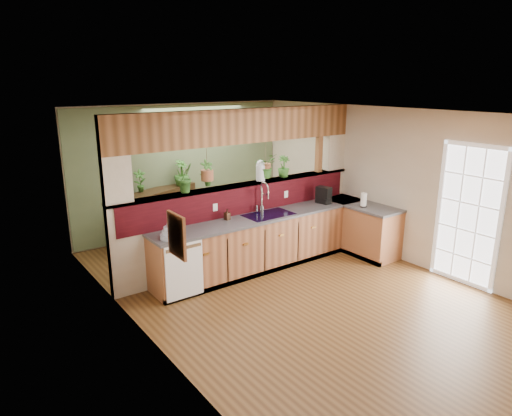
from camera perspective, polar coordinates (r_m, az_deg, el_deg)
ground at (r=6.98m, az=4.84°, el=-10.13°), size 4.60×7.00×0.01m
ceiling at (r=6.30m, az=5.39°, el=11.68°), size 4.60×7.00×0.01m
wall_back at (r=9.37m, az=-9.14°, el=4.84°), size 4.60×0.02×2.60m
wall_left at (r=5.36m, az=-13.84°, el=-3.67°), size 0.02×7.00×2.60m
wall_right at (r=8.18m, az=17.36°, el=2.74°), size 0.02×7.00×2.60m
pass_through_partition at (r=7.59m, az=-1.44°, el=1.65°), size 4.60×0.21×2.60m
pass_through_ledge at (r=7.54m, az=-1.64°, el=2.94°), size 4.60×0.21×0.04m
header_beam at (r=7.39m, az=-1.70°, el=10.19°), size 4.60×0.15×0.55m
sage_backwall at (r=9.35m, az=-9.08°, el=4.82°), size 4.55×0.02×2.55m
countertop at (r=7.92m, az=5.40°, el=-3.41°), size 4.14×1.52×0.90m
dishwasher at (r=6.54m, az=-8.94°, el=-7.73°), size 0.58×0.03×0.82m
navy_sink at (r=7.53m, az=1.58°, el=-1.40°), size 0.82×0.50×0.18m
french_door at (r=7.54m, az=24.94°, el=-1.05°), size 0.06×1.02×2.16m
framed_print at (r=4.59m, az=-9.86°, el=-3.41°), size 0.04×0.35×0.45m
faucet at (r=7.55m, az=0.90°, el=1.50°), size 0.23×0.23×0.53m
dish_stack at (r=6.47m, az=-10.65°, el=-3.10°), size 0.29×0.29×0.26m
soap_dispenser at (r=7.22m, az=-3.63°, el=-0.80°), size 0.09×0.09×0.17m
coffee_maker at (r=8.26m, az=8.51°, el=1.53°), size 0.16×0.27×0.30m
paper_towel at (r=8.14m, az=13.31°, el=0.96°), size 0.12×0.12×0.26m
glass_jar at (r=7.70m, az=0.58°, el=4.73°), size 0.16×0.16×0.35m
ledge_plant_left at (r=6.96m, az=-8.78°, el=3.78°), size 0.31×0.29×0.46m
ledge_plant_right at (r=8.01m, az=3.47°, el=5.21°), size 0.25×0.25×0.38m
hanging_plant_a at (r=7.11m, az=-6.15°, el=5.43°), size 0.23×0.19×0.54m
hanging_plant_b at (r=7.72m, az=1.17°, el=6.57°), size 0.41×0.37×0.54m
shelving_console at (r=9.08m, az=-11.63°, el=-0.83°), size 1.60×0.97×1.04m
shelf_plant_a at (r=8.75m, az=-14.30°, el=3.33°), size 0.25×0.20×0.42m
shelf_plant_b at (r=9.08m, az=-9.30°, el=4.33°), size 0.37×0.37×0.51m
floor_plant at (r=9.27m, az=1.89°, el=-0.92°), size 0.73×0.64×0.76m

